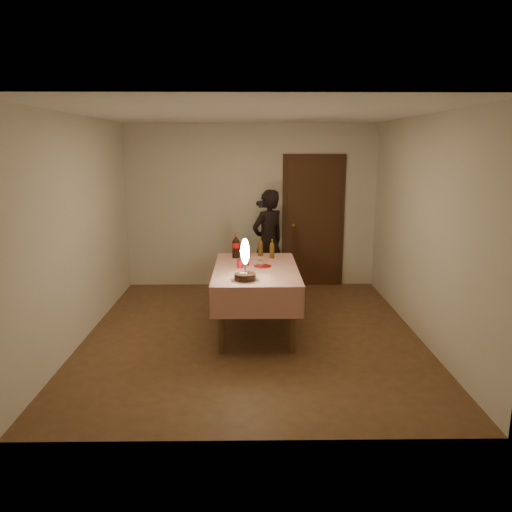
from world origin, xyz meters
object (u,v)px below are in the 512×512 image
red_cup (240,264)px  cola_bottle (236,246)px  photographer (268,242)px  amber_bottle_mid (260,247)px  amber_bottle_left (246,248)px  birthday_cake (245,268)px  dining_table (256,276)px  amber_bottle_right (272,249)px  red_plate (263,266)px  clear_cup (260,264)px

red_cup → cola_bottle: cola_bottle is taller
red_cup → photographer: bearing=76.2°
amber_bottle_mid → amber_bottle_left: bearing=-172.7°
red_cup → amber_bottle_left: amber_bottle_left is taller
cola_bottle → photographer: 1.17m
birthday_cake → cola_bottle: size_ratio=1.49×
cola_bottle → amber_bottle_mid: size_ratio=1.25×
amber_bottle_mid → red_cup: bearing=-110.8°
red_cup → cola_bottle: bearing=96.9°
dining_table → amber_bottle_right: size_ratio=6.75×
dining_table → amber_bottle_left: size_ratio=6.75×
dining_table → amber_bottle_left: (-0.12, 0.66, 0.22)m
red_plate → amber_bottle_left: size_ratio=0.86×
clear_cup → cola_bottle: 0.64m
birthday_cake → amber_bottle_mid: bearing=81.1°
amber_bottle_left → amber_bottle_right: same height
amber_bottle_left → cola_bottle: bearing=-144.9°
red_plate → cola_bottle: bearing=124.2°
photographer → red_cup: bearing=-103.8°
red_cup → amber_bottle_left: (0.07, 0.66, 0.07)m
clear_cup → photographer: bearing=84.5°
clear_cup → cola_bottle: bearing=119.8°
birthday_cake → amber_bottle_right: size_ratio=1.85×
amber_bottle_left → amber_bottle_right: size_ratio=1.00×
amber_bottle_left → photographer: photographer is taller
amber_bottle_right → amber_bottle_mid: same height
red_plate → clear_cup: bearing=-124.0°
dining_table → amber_bottle_mid: size_ratio=6.75×
amber_bottle_left → dining_table: bearing=-79.6°
dining_table → red_plate: bearing=39.0°
amber_bottle_mid → cola_bottle: bearing=-160.0°
dining_table → amber_bottle_right: 0.63m
clear_cup → amber_bottle_mid: size_ratio=0.35×
amber_bottle_right → amber_bottle_mid: bearing=136.0°
dining_table → birthday_cake: 0.64m
amber_bottle_mid → birthday_cake: bearing=-98.9°
birthday_cake → cola_bottle: (-0.13, 1.15, 0.02)m
amber_bottle_right → cola_bottle: bearing=177.0°
dining_table → amber_bottle_right: amber_bottle_right is taller
clear_cup → amber_bottle_right: bearing=72.3°
cola_bottle → photographer: (0.47, 1.06, -0.14)m
red_plate → amber_bottle_right: (0.14, 0.48, 0.11)m
birthday_cake → amber_bottle_mid: (0.20, 1.27, -0.02)m
birthday_cake → red_cup: size_ratio=4.72×
dining_table → amber_bottle_mid: (0.07, 0.69, 0.22)m
red_plate → red_cup: (-0.27, -0.06, 0.05)m
dining_table → red_cup: bearing=178.9°
red_cup → clear_cup: size_ratio=1.11×
cola_bottle → amber_bottle_mid: 0.35m
dining_table → clear_cup: (0.05, 0.02, 0.15)m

